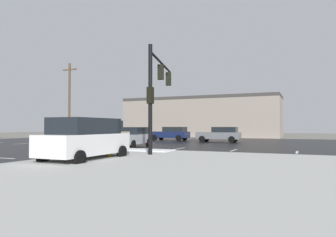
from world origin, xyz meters
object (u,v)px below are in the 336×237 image
at_px(fire_hydrant, 110,148).
at_px(sedan_silver, 131,137).
at_px(utility_pole_far, 69,100).
at_px(sedan_navy, 171,133).
at_px(traffic_signal_mast, 157,84).
at_px(sedan_grey, 220,134).
at_px(suv_tan, 97,135).
at_px(suv_white, 86,138).

xyz_separation_m(fire_hydrant, sedan_silver, (-3.14, 7.41, 0.32)).
bearing_deg(utility_pole_far, sedan_navy, 7.86).
bearing_deg(sedan_silver, sedan_navy, -177.60).
relative_size(traffic_signal_mast, fire_hydrant, 8.01).
xyz_separation_m(sedan_navy, sedan_grey, (6.19, -1.35, 0.00)).
bearing_deg(sedan_grey, traffic_signal_mast, 87.74).
bearing_deg(sedan_navy, suv_tan, 97.63).
bearing_deg(suv_tan, traffic_signal_mast, -83.70).
relative_size(sedan_grey, utility_pole_far, 0.47).
xyz_separation_m(sedan_silver, sedan_grey, (4.19, 11.07, 0.00)).
relative_size(sedan_grey, suv_tan, 0.94).
distance_m(fire_hydrant, suv_tan, 4.52).
distance_m(traffic_signal_mast, utility_pole_far, 24.44).
distance_m(traffic_signal_mast, suv_white, 5.92).
xyz_separation_m(suv_white, sedan_grey, (1.46, 19.86, -0.24)).
relative_size(sedan_navy, utility_pole_far, 0.46).
height_order(traffic_signal_mast, sedan_navy, traffic_signal_mast).
relative_size(fire_hydrant, sedan_grey, 0.17).
relative_size(traffic_signal_mast, sedan_silver, 1.36).
bearing_deg(sedan_navy, suv_white, 103.55).
bearing_deg(fire_hydrant, suv_tan, 135.22).
height_order(traffic_signal_mast, suv_white, traffic_signal_mast).
distance_m(traffic_signal_mast, sedan_navy, 17.80).
relative_size(sedan_navy, sedan_grey, 0.99).
bearing_deg(traffic_signal_mast, suv_tan, 80.25).
xyz_separation_m(sedan_silver, suv_tan, (-0.05, -4.25, 0.24)).
bearing_deg(fire_hydrant, utility_pole_far, 136.06).
height_order(sedan_silver, suv_white, suv_white).
bearing_deg(utility_pole_far, traffic_signal_mast, -36.43).
bearing_deg(suv_white, fire_hydrant, -16.58).
bearing_deg(sedan_grey, utility_pole_far, -0.59).
xyz_separation_m(fire_hydrant, suv_tan, (-3.19, 3.16, 0.55)).
height_order(sedan_navy, suv_tan, suv_tan).
distance_m(fire_hydrant, utility_pole_far, 26.29).
distance_m(sedan_grey, utility_pole_far, 20.16).
xyz_separation_m(fire_hydrant, sedan_grey, (1.06, 18.48, 0.32)).
height_order(suv_white, sedan_grey, suv_white).
height_order(fire_hydrant, sedan_navy, sedan_navy).
distance_m(sedan_grey, suv_tan, 15.89).
bearing_deg(sedan_grey, suv_white, 83.72).
bearing_deg(traffic_signal_mast, sedan_grey, -13.98).
relative_size(fire_hydrant, utility_pole_far, 0.08).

